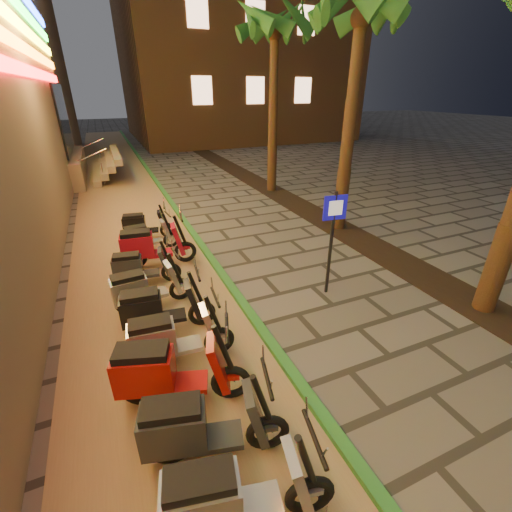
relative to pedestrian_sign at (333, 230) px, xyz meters
name	(u,v)px	position (x,y,z in m)	size (l,w,h in m)	color
ground	(436,465)	(-1.00, -3.83, -1.47)	(120.00, 120.00, 0.00)	#474442
parking_strip	(131,224)	(-3.60, 6.17, -1.47)	(3.40, 60.00, 0.01)	#8C7251
green_curb	(181,216)	(-1.90, 6.17, -1.42)	(0.18, 60.00, 0.10)	#296F2D
planting_strip	(381,251)	(2.60, 1.17, -1.46)	(1.20, 40.00, 0.02)	black
palm_c	(362,16)	(2.60, 3.17, 4.25)	(2.97, 3.02, 6.91)	#472D19
palm_d	(275,33)	(2.60, 8.17, 4.47)	(2.97, 3.02, 7.16)	#472D19
pedestrian_sign	(333,230)	(0.00, 0.00, 0.00)	(0.50, 0.11, 2.28)	black
scooter_4	(230,497)	(-3.49, -3.47, -0.94)	(1.75, 0.80, 1.23)	black
scooter_5	(198,427)	(-3.58, -2.61, -0.94)	(1.75, 0.86, 1.24)	black
scooter_6	(166,372)	(-3.76, -1.62, -0.91)	(1.84, 0.99, 1.31)	black
scooter_7	(169,338)	(-3.58, -0.86, -0.96)	(1.68, 0.61, 1.18)	black
scooter_8	(157,309)	(-3.63, 0.04, -0.96)	(1.68, 0.65, 1.18)	black
scooter_9	(143,288)	(-3.78, 0.92, -0.98)	(1.61, 0.59, 1.13)	black
scooter_10	(138,267)	(-3.75, 1.97, -1.02)	(1.49, 0.62, 1.04)	black
scooter_11	(149,246)	(-3.38, 2.82, -0.91)	(1.84, 0.71, 1.29)	black
scooter_12	(145,237)	(-3.37, 3.74, -1.03)	(1.47, 0.55, 1.04)	black
scooter_13	(142,225)	(-3.33, 4.69, -1.02)	(1.49, 0.63, 1.04)	black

